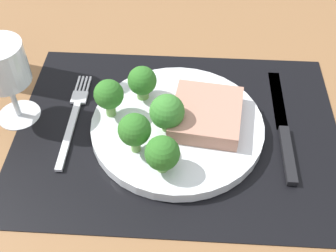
{
  "coord_description": "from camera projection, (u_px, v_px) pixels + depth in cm",
  "views": [
    {
      "loc": [
        1.22,
        -42.76,
        47.32
      ],
      "look_at": [
        -1.31,
        -0.7,
        1.9
      ],
      "focal_mm": 46.59,
      "sensor_mm": 36.0,
      "label": 1
    }
  ],
  "objects": [
    {
      "name": "steak",
      "position": [
        206.0,
        114.0,
        0.62
      ],
      "size": [
        10.87,
        11.71,
        2.43
      ],
      "primitive_type": "cube",
      "rotation": [
        0.0,
        0.0,
        -0.12
      ],
      "color": "tan",
      "rests_on": "plate"
    },
    {
      "name": "broccoli_back_left",
      "position": [
        167.0,
        112.0,
        0.59
      ],
      "size": [
        4.86,
        4.86,
        5.87
      ],
      "color": "#6B994C",
      "rests_on": "plate"
    },
    {
      "name": "broccoli_near_fork",
      "position": [
        109.0,
        95.0,
        0.61
      ],
      "size": [
        4.25,
        4.25,
        6.04
      ],
      "color": "#6B994C",
      "rests_on": "plate"
    },
    {
      "name": "fork",
      "position": [
        74.0,
        118.0,
        0.65
      ],
      "size": [
        2.4,
        19.2,
        0.5
      ],
      "rotation": [
        0.0,
        0.0,
        -0.06
      ],
      "color": "silver",
      "rests_on": "placemat"
    },
    {
      "name": "knife",
      "position": [
        284.0,
        131.0,
        0.63
      ],
      "size": [
        1.8,
        23.0,
        0.8
      ],
      "rotation": [
        0.0,
        0.0,
        0.04
      ],
      "color": "black",
      "rests_on": "placemat"
    },
    {
      "name": "plate",
      "position": [
        177.0,
        127.0,
        0.63
      ],
      "size": [
        24.84,
        24.84,
        1.6
      ],
      "primitive_type": "cylinder",
      "color": "silver",
      "rests_on": "placemat"
    },
    {
      "name": "wine_glass",
      "position": [
        3.0,
        68.0,
        0.59
      ],
      "size": [
        6.95,
        6.95,
        13.02
      ],
      "color": "silver",
      "rests_on": "ground_plane"
    },
    {
      "name": "ground_plane",
      "position": [
        177.0,
        138.0,
        0.65
      ],
      "size": [
        140.0,
        110.0,
        3.0
      ],
      "primitive_type": "cube",
      "color": "brown"
    },
    {
      "name": "broccoli_front_edge",
      "position": [
        162.0,
        153.0,
        0.55
      ],
      "size": [
        4.53,
        4.53,
        5.45
      ],
      "color": "#6B994C",
      "rests_on": "plate"
    },
    {
      "name": "broccoli_center",
      "position": [
        142.0,
        81.0,
        0.64
      ],
      "size": [
        4.3,
        4.3,
        5.39
      ],
      "color": "#6B994C",
      "rests_on": "plate"
    },
    {
      "name": "placemat",
      "position": [
        177.0,
        131.0,
        0.64
      ],
      "size": [
        46.92,
        34.93,
        0.3
      ],
      "primitive_type": "cube",
      "color": "black",
      "rests_on": "ground_plane"
    },
    {
      "name": "broccoli_near_steak",
      "position": [
        135.0,
        130.0,
        0.56
      ],
      "size": [
        4.37,
        4.37,
        6.17
      ],
      "color": "#6B994C",
      "rests_on": "plate"
    }
  ]
}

